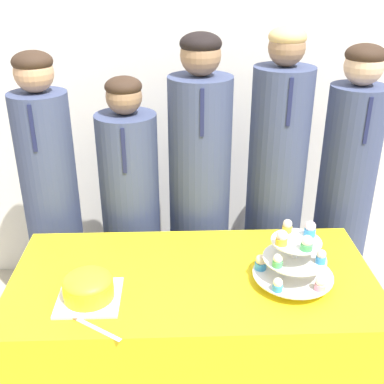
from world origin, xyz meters
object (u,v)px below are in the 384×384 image
cake_knife (79,320)px  student_4 (344,200)px  student_0 (52,207)px  round_cake (88,287)px  cupcake_stand (294,257)px  student_3 (275,196)px  student_1 (131,217)px  student_2 (200,199)px

cake_knife → student_4: bearing=69.9°
cake_knife → student_0: 0.92m
round_cake → cupcake_stand: bearing=5.7°
round_cake → student_3: student_3 is taller
cake_knife → cupcake_stand: size_ratio=0.77×
round_cake → student_1: 0.76m
round_cake → student_1: (0.10, 0.75, -0.11)m
round_cake → student_2: 0.88m
cupcake_stand → student_3: bearing=85.2°
cake_knife → student_2: size_ratio=0.15×
cake_knife → student_2: 1.00m
student_4 → round_cake: bearing=-148.6°
student_3 → student_4: student_3 is taller
student_3 → student_4: 0.37m
cake_knife → student_3: size_ratio=0.15×
student_2 → student_3: size_ratio=0.99×
round_cake → cupcake_stand: (0.80, 0.08, 0.06)m
student_3 → cake_knife: bearing=-134.9°
student_0 → student_2: (0.77, 0.00, 0.03)m
cake_knife → student_4: size_ratio=0.16×
round_cake → student_1: student_1 is taller
cake_knife → student_1: 0.88m
cake_knife → student_0: student_0 is taller
cake_knife → round_cake: bearing=117.1°
round_cake → cupcake_stand: cupcake_stand is taller
cupcake_stand → cake_knife: bearing=-165.9°
student_1 → student_3: (0.75, 0.00, 0.11)m
round_cake → cupcake_stand: size_ratio=0.75×
cupcake_stand → student_1: 0.98m
cupcake_stand → student_3: student_3 is taller
cupcake_stand → student_4: size_ratio=0.21×
round_cake → cake_knife: (-0.02, -0.12, -0.05)m
student_1 → student_2: 0.37m
student_3 → cupcake_stand: bearing=-94.8°
cake_knife → cupcake_stand: 0.85m
student_2 → student_3: (0.39, -0.00, 0.01)m
cake_knife → cupcake_stand: cupcake_stand is taller
student_0 → student_1: (0.41, -0.00, -0.07)m
student_0 → student_4: student_4 is taller
student_2 → student_0: bearing=-180.0°
student_0 → student_4: bearing=0.0°
student_2 → round_cake: bearing=-121.6°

